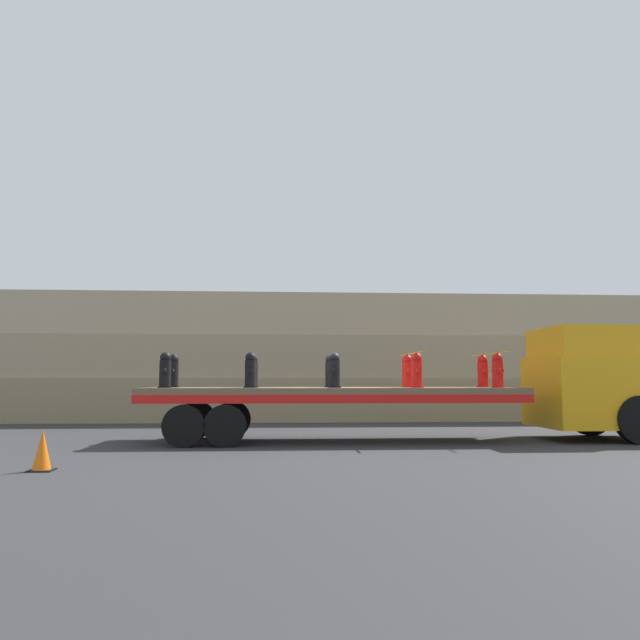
# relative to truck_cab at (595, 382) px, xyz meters

# --- Properties ---
(ground_plane) EXTENTS (120.00, 120.00, 0.00)m
(ground_plane) POSITION_rel_truck_cab_xyz_m (-6.76, 0.00, -1.45)
(ground_plane) COLOR #2D2D30
(rock_cliff) EXTENTS (60.00, 3.30, 4.72)m
(rock_cliff) POSITION_rel_truck_cab_xyz_m (-6.76, 8.44, 0.91)
(rock_cliff) COLOR gray
(rock_cliff) RESTS_ON ground_plane
(truck_cab) EXTENTS (2.79, 2.64, 2.84)m
(truck_cab) POSITION_rel_truck_cab_xyz_m (0.00, 0.00, 0.00)
(truck_cab) COLOR orange
(truck_cab) RESTS_ON ground_plane
(flatbed_trailer) EXTENTS (9.22, 2.63, 1.32)m
(flatbed_trailer) POSITION_rel_truck_cab_xyz_m (-7.44, 0.00, -0.39)
(flatbed_trailer) COLOR brown
(flatbed_trailer) RESTS_ON ground_plane
(fire_hydrant_black_near_0) EXTENTS (0.34, 0.57, 0.84)m
(fire_hydrant_black_near_0) POSITION_rel_truck_cab_xyz_m (-10.77, -0.56, 0.28)
(fire_hydrant_black_near_0) COLOR black
(fire_hydrant_black_near_0) RESTS_ON flatbed_trailer
(fire_hydrant_black_far_0) EXTENTS (0.34, 0.57, 0.84)m
(fire_hydrant_black_far_0) POSITION_rel_truck_cab_xyz_m (-10.77, 0.56, 0.28)
(fire_hydrant_black_far_0) COLOR black
(fire_hydrant_black_far_0) RESTS_ON flatbed_trailer
(fire_hydrant_black_near_1) EXTENTS (0.34, 0.57, 0.84)m
(fire_hydrant_black_near_1) POSITION_rel_truck_cab_xyz_m (-8.76, -0.56, 0.28)
(fire_hydrant_black_near_1) COLOR black
(fire_hydrant_black_near_1) RESTS_ON flatbed_trailer
(fire_hydrant_black_far_1) EXTENTS (0.34, 0.57, 0.84)m
(fire_hydrant_black_far_1) POSITION_rel_truck_cab_xyz_m (-8.76, 0.56, 0.28)
(fire_hydrant_black_far_1) COLOR black
(fire_hydrant_black_far_1) RESTS_ON flatbed_trailer
(fire_hydrant_black_near_2) EXTENTS (0.34, 0.57, 0.84)m
(fire_hydrant_black_near_2) POSITION_rel_truck_cab_xyz_m (-6.76, -0.56, 0.28)
(fire_hydrant_black_near_2) COLOR black
(fire_hydrant_black_near_2) RESTS_ON flatbed_trailer
(fire_hydrant_black_far_2) EXTENTS (0.34, 0.57, 0.84)m
(fire_hydrant_black_far_2) POSITION_rel_truck_cab_xyz_m (-6.76, 0.56, 0.28)
(fire_hydrant_black_far_2) COLOR black
(fire_hydrant_black_far_2) RESTS_ON flatbed_trailer
(fire_hydrant_red_near_3) EXTENTS (0.34, 0.57, 0.84)m
(fire_hydrant_red_near_3) POSITION_rel_truck_cab_xyz_m (-4.75, -0.56, 0.28)
(fire_hydrant_red_near_3) COLOR red
(fire_hydrant_red_near_3) RESTS_ON flatbed_trailer
(fire_hydrant_red_far_3) EXTENTS (0.34, 0.57, 0.84)m
(fire_hydrant_red_far_3) POSITION_rel_truck_cab_xyz_m (-4.75, 0.56, 0.28)
(fire_hydrant_red_far_3) COLOR red
(fire_hydrant_red_far_3) RESTS_ON flatbed_trailer
(fire_hydrant_red_near_4) EXTENTS (0.34, 0.57, 0.84)m
(fire_hydrant_red_near_4) POSITION_rel_truck_cab_xyz_m (-2.74, -0.56, 0.28)
(fire_hydrant_red_near_4) COLOR red
(fire_hydrant_red_near_4) RESTS_ON flatbed_trailer
(fire_hydrant_red_far_4) EXTENTS (0.34, 0.57, 0.84)m
(fire_hydrant_red_far_4) POSITION_rel_truck_cab_xyz_m (-2.74, 0.56, 0.28)
(fire_hydrant_red_far_4) COLOR red
(fire_hydrant_red_far_4) RESTS_ON flatbed_trailer
(cargo_strap_rear) EXTENTS (0.05, 2.73, 0.01)m
(cargo_strap_rear) POSITION_rel_truck_cab_xyz_m (-4.75, 0.00, 0.72)
(cargo_strap_rear) COLOR yellow
(cargo_strap_rear) RESTS_ON fire_hydrant_red_near_3
(cargo_strap_middle) EXTENTS (0.05, 2.73, 0.01)m
(cargo_strap_middle) POSITION_rel_truck_cab_xyz_m (-2.74, 0.00, 0.72)
(cargo_strap_middle) COLOR yellow
(cargo_strap_middle) RESTS_ON fire_hydrant_red_near_4
(traffic_cone) EXTENTS (0.39, 0.39, 0.68)m
(traffic_cone) POSITION_rel_truck_cab_xyz_m (-12.01, -4.70, -1.11)
(traffic_cone) COLOR black
(traffic_cone) RESTS_ON ground_plane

